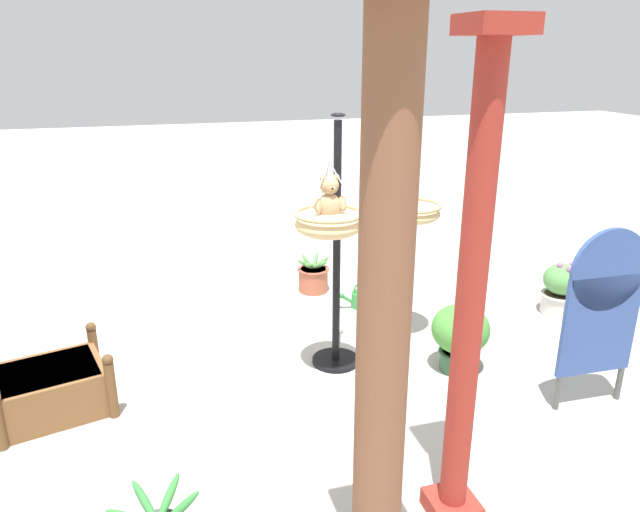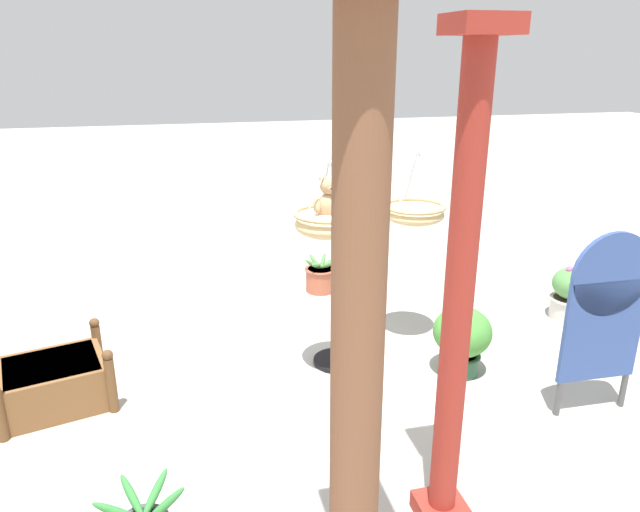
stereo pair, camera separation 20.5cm
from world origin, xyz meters
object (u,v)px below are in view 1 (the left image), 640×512
object	(u,v)px
display_sign_board	(603,304)
hanging_basket_with_teddy	(329,222)
display_pole_central	(336,294)
hanging_basket_left_high	(410,212)
teddy_bear	(330,202)
wooden_planter_box	(51,388)
potted_plant_flowering_red	(313,277)
potted_plant_tall_leafy	(561,289)
watering_can	(359,299)
potted_plant_conical_shrub	(460,334)
greenhouse_pillar_left	(470,308)
greenhouse_pillar_right	(382,369)

from	to	relation	value
display_sign_board	hanging_basket_with_teddy	bearing A→B (deg)	-26.71
display_pole_central	hanging_basket_left_high	xyz separation A→B (m)	(-0.83, -0.30, 0.63)
teddy_bear	wooden_planter_box	distance (m)	2.71
potted_plant_flowering_red	potted_plant_tall_leafy	bearing A→B (deg)	150.78
teddy_bear	hanging_basket_left_high	world-z (taller)	hanging_basket_left_high
display_pole_central	watering_can	size ratio (longest dim) A/B	6.58
hanging_basket_with_teddy	potted_plant_flowering_red	xyz separation A→B (m)	(-0.41, -2.00, -1.27)
teddy_bear	potted_plant_conical_shrub	world-z (taller)	teddy_bear
potted_plant_flowering_red	watering_can	distance (m)	0.72
potted_plant_conical_shrub	potted_plant_tall_leafy	bearing A→B (deg)	-154.66
greenhouse_pillar_left	wooden_planter_box	bearing A→B (deg)	-36.76
display_pole_central	greenhouse_pillar_left	xyz separation A→B (m)	(-0.13, 2.05, 0.73)
hanging_basket_with_teddy	potted_plant_tall_leafy	size ratio (longest dim) A/B	1.03
display_pole_central	display_sign_board	distance (m)	2.20
greenhouse_pillar_right	potted_plant_flowering_red	world-z (taller)	greenhouse_pillar_right
display_sign_board	greenhouse_pillar_left	bearing A→B (deg)	25.76
hanging_basket_left_high	potted_plant_tall_leafy	bearing A→B (deg)	-177.90
hanging_basket_with_teddy	potted_plant_conical_shrub	xyz separation A→B (m)	(-1.19, 0.18, -1.10)
teddy_bear	greenhouse_pillar_left	size ratio (longest dim) A/B	0.13
potted_plant_flowering_red	potted_plant_tall_leafy	world-z (taller)	potted_plant_tall_leafy
teddy_bear	greenhouse_pillar_right	size ratio (longest dim) A/B	0.13
wooden_planter_box	greenhouse_pillar_left	bearing A→B (deg)	143.24
watering_can	display_sign_board	bearing A→B (deg)	116.23
hanging_basket_with_teddy	wooden_planter_box	size ratio (longest dim) A/B	0.61
potted_plant_conical_shrub	display_sign_board	bearing A→B (deg)	133.66
potted_plant_tall_leafy	watering_can	world-z (taller)	potted_plant_tall_leafy
hanging_basket_left_high	potted_plant_conical_shrub	xyz separation A→B (m)	(-0.21, 0.73, -0.98)
display_pole_central	potted_plant_conical_shrub	world-z (taller)	display_pole_central
display_pole_central	hanging_basket_left_high	bearing A→B (deg)	-160.30
hanging_basket_with_teddy	watering_can	bearing A→B (deg)	-119.68
wooden_planter_box	display_sign_board	bearing A→B (deg)	165.34
teddy_bear	greenhouse_pillar_left	distance (m)	1.81
greenhouse_pillar_left	wooden_planter_box	world-z (taller)	greenhouse_pillar_left
hanging_basket_left_high	wooden_planter_box	bearing A→B (deg)	7.28
display_pole_central	potted_plant_tall_leafy	bearing A→B (deg)	-172.35
greenhouse_pillar_right	display_sign_board	bearing A→B (deg)	-150.12
teddy_bear	display_sign_board	distance (m)	2.30
potted_plant_tall_leafy	display_pole_central	bearing A→B (deg)	7.65
potted_plant_conical_shrub	greenhouse_pillar_right	bearing A→B (deg)	52.74
hanging_basket_with_teddy	hanging_basket_left_high	size ratio (longest dim) A/B	0.91
greenhouse_pillar_left	potted_plant_conical_shrub	bearing A→B (deg)	-119.59
wooden_planter_box	potted_plant_flowering_red	distance (m)	3.30
hanging_basket_left_high	potted_plant_tall_leafy	world-z (taller)	hanging_basket_left_high
display_pole_central	watering_can	xyz separation A→B (m)	(-0.64, -1.14, -0.60)
display_pole_central	teddy_bear	distance (m)	0.98
wooden_planter_box	potted_plant_tall_leafy	world-z (taller)	potted_plant_tall_leafy
hanging_basket_left_high	wooden_planter_box	world-z (taller)	hanging_basket_left_high
greenhouse_pillar_left	display_sign_board	distance (m)	1.94
greenhouse_pillar_right	watering_can	distance (m)	4.22
greenhouse_pillar_left	potted_plant_conical_shrub	world-z (taller)	greenhouse_pillar_left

